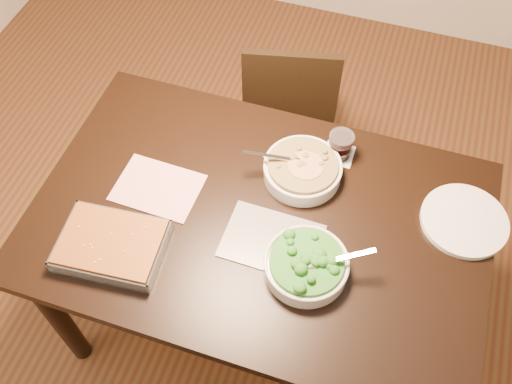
{
  "coord_description": "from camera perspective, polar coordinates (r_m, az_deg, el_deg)",
  "views": [
    {
      "loc": [
        0.28,
        -0.89,
        2.24
      ],
      "look_at": [
        -0.03,
        0.06,
        0.8
      ],
      "focal_mm": 40.0,
      "sensor_mm": 36.0,
      "label": 1
    }
  ],
  "objects": [
    {
      "name": "wine_tumbler",
      "position": [
        1.88,
        8.44,
        4.68
      ],
      "size": [
        0.08,
        0.08,
        0.09
      ],
      "color": "black",
      "rests_on": "coaster"
    },
    {
      "name": "coaster",
      "position": [
        1.92,
        8.26,
        3.76
      ],
      "size": [
        0.1,
        0.1,
        0.0
      ],
      "primitive_type": "cube",
      "color": "white",
      "rests_on": "table"
    },
    {
      "name": "stew_bowl",
      "position": [
        1.83,
        4.68,
        2.29
      ],
      "size": [
        0.27,
        0.25,
        0.1
      ],
      "color": "silver",
      "rests_on": "table"
    },
    {
      "name": "chair_far",
      "position": [
        2.47,
        3.38,
        8.98
      ],
      "size": [
        0.45,
        0.45,
        0.81
      ],
      "rotation": [
        0.0,
        0.0,
        3.37
      ],
      "color": "black",
      "rests_on": "ground"
    },
    {
      "name": "magazine_a",
      "position": [
        1.84,
        -9.79,
        0.43
      ],
      "size": [
        0.27,
        0.2,
        0.01
      ],
      "primitive_type": "cube",
      "rotation": [
        0.0,
        0.0,
        -0.03
      ],
      "color": "#BB3548",
      "rests_on": "table"
    },
    {
      "name": "baking_dish",
      "position": [
        1.73,
        -14.22,
        -5.17
      ],
      "size": [
        0.32,
        0.25,
        0.06
      ],
      "rotation": [
        0.0,
        0.0,
        0.09
      ],
      "color": "silver",
      "rests_on": "table"
    },
    {
      "name": "broccoli_bowl",
      "position": [
        1.65,
        5.05,
        -7.26
      ],
      "size": [
        0.27,
        0.25,
        0.09
      ],
      "color": "silver",
      "rests_on": "table"
    },
    {
      "name": "magazine_b",
      "position": [
        1.71,
        1.59,
        -4.88
      ],
      "size": [
        0.29,
        0.21,
        0.01
      ],
      "primitive_type": "cube",
      "rotation": [
        0.0,
        0.0,
        -0.01
      ],
      "color": "#292830",
      "rests_on": "table"
    },
    {
      "name": "dinner_plate",
      "position": [
        1.86,
        20.1,
        -2.7
      ],
      "size": [
        0.27,
        0.27,
        0.02
      ],
      "primitive_type": "cylinder",
      "color": "white",
      "rests_on": "table"
    },
    {
      "name": "ground",
      "position": [
        2.43,
        0.25,
        -12.04
      ],
      "size": [
        4.0,
        4.0,
        0.0
      ],
      "primitive_type": "plane",
      "color": "#4E2316",
      "rests_on": "ground"
    },
    {
      "name": "table",
      "position": [
        1.84,
        0.32,
        -4.2
      ],
      "size": [
        1.4,
        0.9,
        0.75
      ],
      "color": "black",
      "rests_on": "ground"
    }
  ]
}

